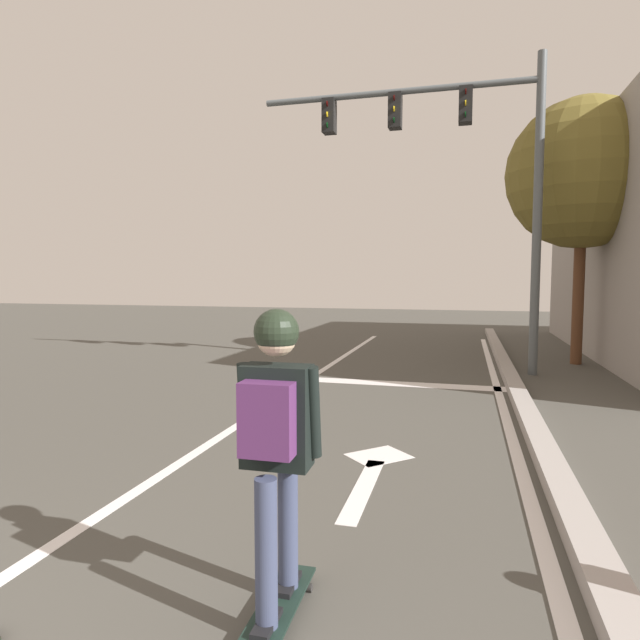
{
  "coord_description": "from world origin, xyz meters",
  "views": [
    {
      "loc": [
        2.39,
        0.1,
        1.77
      ],
      "look_at": [
        1.04,
        5.06,
        1.36
      ],
      "focal_mm": 30.0,
      "sensor_mm": 36.0,
      "label": 1
    }
  ],
  "objects_px": {
    "skater": "(276,425)",
    "traffic_signal_mast": "(453,150)",
    "skateboard": "(278,607)",
    "roadside_tree": "(583,174)"
  },
  "relations": [
    {
      "from": "roadside_tree",
      "to": "skater",
      "type": "bearing_deg",
      "value": -108.48
    },
    {
      "from": "traffic_signal_mast",
      "to": "skater",
      "type": "bearing_deg",
      "value": -94.64
    },
    {
      "from": "skateboard",
      "to": "traffic_signal_mast",
      "type": "relative_size",
      "value": 0.14
    },
    {
      "from": "traffic_signal_mast",
      "to": "roadside_tree",
      "type": "height_order",
      "value": "traffic_signal_mast"
    },
    {
      "from": "skateboard",
      "to": "skater",
      "type": "relative_size",
      "value": 0.52
    },
    {
      "from": "skateboard",
      "to": "traffic_signal_mast",
      "type": "bearing_deg",
      "value": 85.35
    },
    {
      "from": "skater",
      "to": "traffic_signal_mast",
      "type": "height_order",
      "value": "traffic_signal_mast"
    },
    {
      "from": "skateboard",
      "to": "skater",
      "type": "distance_m",
      "value": 0.97
    },
    {
      "from": "traffic_signal_mast",
      "to": "roadside_tree",
      "type": "bearing_deg",
      "value": 31.62
    },
    {
      "from": "skater",
      "to": "roadside_tree",
      "type": "relative_size",
      "value": 0.29
    }
  ]
}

